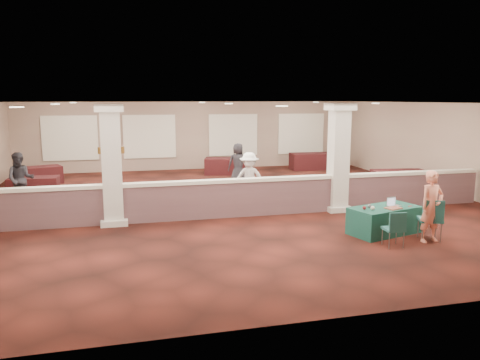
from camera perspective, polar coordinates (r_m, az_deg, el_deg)
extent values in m
plane|color=#481912|center=(14.89, -1.35, -3.06)|extent=(16.00, 16.00, 0.00)
cube|color=#896B5F|center=(22.46, -5.85, 5.40)|extent=(16.00, 0.04, 3.20)
cube|color=#896B5F|center=(7.14, 12.81, -4.41)|extent=(16.00, 0.04, 3.20)
cube|color=#896B5F|center=(18.12, 24.21, 3.52)|extent=(0.04, 16.00, 3.20)
cube|color=silver|center=(14.52, -1.40, 9.35)|extent=(16.00, 16.00, 0.02)
cube|color=brown|center=(13.36, 0.05, -2.36)|extent=(15.60, 0.20, 1.00)
cube|color=silver|center=(13.25, 0.05, -0.04)|extent=(15.60, 0.28, 0.10)
cube|color=silver|center=(12.79, -15.35, 1.74)|extent=(0.50, 0.50, 3.20)
cube|color=silver|center=(13.08, -15.05, -4.87)|extent=(0.70, 0.70, 0.16)
cube|color=silver|center=(12.68, -15.66, 8.46)|extent=(0.72, 0.72, 0.20)
cube|color=silver|center=(14.19, 11.90, 2.65)|extent=(0.50, 0.50, 3.20)
cube|color=silver|center=(14.46, 11.69, -3.33)|extent=(0.70, 0.70, 0.16)
cube|color=silver|center=(14.09, 12.12, 8.71)|extent=(0.72, 0.72, 0.20)
cylinder|color=brown|center=(12.75, -16.69, 3.46)|extent=(0.12, 0.12, 0.18)
cylinder|color=white|center=(12.75, -16.69, 3.46)|extent=(0.09, 0.09, 0.10)
cylinder|color=brown|center=(12.74, -14.17, 3.57)|extent=(0.12, 0.12, 0.18)
cylinder|color=white|center=(12.74, -14.17, 3.57)|extent=(0.09, 0.09, 0.10)
cube|color=#103D2E|center=(12.28, 17.16, -4.70)|extent=(1.93, 1.32, 0.68)
cube|color=#1B4C4F|center=(12.05, 22.15, -4.50)|extent=(0.65, 0.65, 0.07)
cube|color=#1B4C4F|center=(11.78, 22.52, -3.48)|extent=(0.47, 0.22, 0.48)
cylinder|color=gray|center=(11.87, 21.35, -5.97)|extent=(0.03, 0.03, 0.46)
cylinder|color=gray|center=(11.98, 23.29, -5.96)|extent=(0.03, 0.03, 0.46)
cylinder|color=gray|center=(12.26, 20.88, -5.45)|extent=(0.03, 0.03, 0.46)
cylinder|color=gray|center=(12.37, 22.76, -5.44)|extent=(0.03, 0.03, 0.46)
cube|color=#1B4C4F|center=(11.24, 18.18, -5.70)|extent=(0.45, 0.45, 0.05)
cube|color=#1B4C4F|center=(11.02, 18.70, -4.82)|extent=(0.40, 0.08, 0.40)
cylinder|color=gray|center=(11.08, 17.73, -7.08)|extent=(0.02, 0.02, 0.38)
cylinder|color=gray|center=(11.24, 19.31, -6.93)|extent=(0.02, 0.02, 0.38)
cylinder|color=gray|center=(11.37, 16.95, -6.60)|extent=(0.02, 0.02, 0.38)
cylinder|color=gray|center=(11.53, 18.50, -6.47)|extent=(0.02, 0.02, 0.38)
imported|color=#F9886C|center=(11.82, 22.32, -3.01)|extent=(0.65, 0.47, 1.70)
cube|color=black|center=(17.70, -23.83, -0.74)|extent=(1.64, 0.85, 0.66)
cube|color=black|center=(15.65, 5.57, -1.24)|extent=(1.63, 0.84, 0.65)
cube|color=black|center=(17.94, 18.87, -0.11)|extent=(2.03, 1.23, 0.77)
cube|color=black|center=(20.13, -23.34, 0.52)|extent=(1.89, 1.41, 0.69)
cube|color=black|center=(20.89, -1.82, 1.69)|extent=(1.96, 1.34, 0.72)
cube|color=black|center=(22.59, 8.62, 2.27)|extent=(1.96, 1.07, 0.77)
imported|color=black|center=(16.13, -25.18, 0.07)|extent=(0.84, 0.50, 1.70)
imported|color=beige|center=(14.89, 1.13, 0.20)|extent=(1.17, 0.89, 1.66)
imported|color=black|center=(22.30, 11.83, 3.41)|extent=(1.17, 0.91, 1.80)
imported|color=black|center=(18.36, -0.23, 1.99)|extent=(0.84, 0.50, 1.63)
cube|color=silver|center=(12.37, 18.28, -3.00)|extent=(0.35, 0.29, 0.02)
cube|color=silver|center=(12.41, 17.95, -2.42)|extent=(0.30, 0.09, 0.20)
cube|color=silver|center=(12.41, 17.97, -2.48)|extent=(0.27, 0.08, 0.18)
cube|color=#B0411C|center=(12.08, 18.19, -3.27)|extent=(0.43, 0.37, 0.03)
sphere|color=beige|center=(11.76, 15.88, -3.31)|extent=(0.10, 0.10, 0.10)
sphere|color=maroon|center=(11.76, 14.92, -3.29)|extent=(0.09, 0.09, 0.09)
sphere|color=#4E4E53|center=(11.97, 15.50, -3.08)|extent=(0.10, 0.10, 0.10)
cube|color=red|center=(12.47, 20.01, -3.01)|extent=(0.11, 0.06, 0.01)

